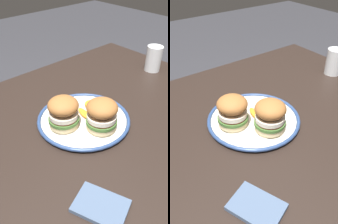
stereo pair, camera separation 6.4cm
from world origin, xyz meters
The scene contains 8 objects.
dining_table centered at (0.00, 0.00, 0.63)m, with size 1.18×0.88×0.73m.
dinner_plate centered at (0.03, 0.00, 0.74)m, with size 0.31×0.31×0.02m.
sandwich_half_left centered at (0.03, 0.08, 0.80)m, with size 0.14×0.14×0.10m.
sandwich_half_right centered at (0.11, -0.01, 0.80)m, with size 0.13×0.13×0.10m.
orange_peel_curled centered at (-0.03, -0.03, 0.76)m, with size 0.07×0.07×0.01m.
orange_peel_strip_long centered at (0.02, -0.01, 0.76)m, with size 0.04×0.08×0.01m.
drinking_glass centered at (-0.46, -0.07, 0.78)m, with size 0.07×0.07×0.11m.
folded_napkin centered at (0.22, 0.26, 0.74)m, with size 0.12×0.08×0.01m, color slate.
Camera 2 is at (0.41, 0.51, 1.24)m, focal length 38.53 mm.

